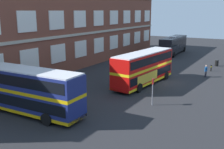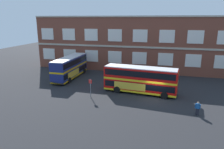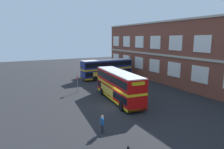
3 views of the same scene
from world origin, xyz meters
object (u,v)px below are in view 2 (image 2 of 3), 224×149
(double_decker_near, at_px, (70,67))
(double_decker_middle, at_px, (140,79))
(bus_stand_flag, at_px, (90,87))
(waiting_passenger, at_px, (198,108))

(double_decker_near, distance_m, double_decker_middle, 15.05)
(double_decker_middle, relative_size, bus_stand_flag, 4.15)
(bus_stand_flag, bearing_deg, waiting_passenger, -8.81)
(double_decker_near, height_order, waiting_passenger, double_decker_near)
(double_decker_near, relative_size, waiting_passenger, 6.49)
(bus_stand_flag, bearing_deg, double_decker_near, 130.01)
(waiting_passenger, bearing_deg, double_decker_near, 152.93)
(double_decker_middle, height_order, waiting_passenger, double_decker_middle)
(double_decker_middle, bearing_deg, double_decker_near, 160.08)
(double_decker_near, bearing_deg, bus_stand_flag, -49.99)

